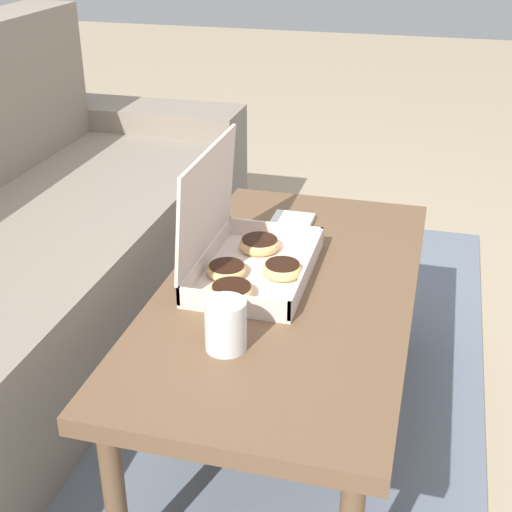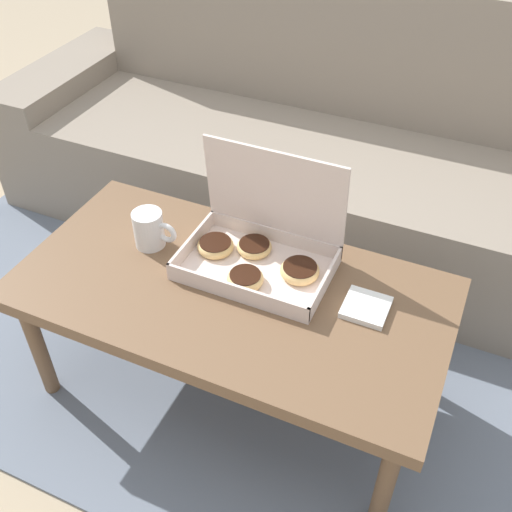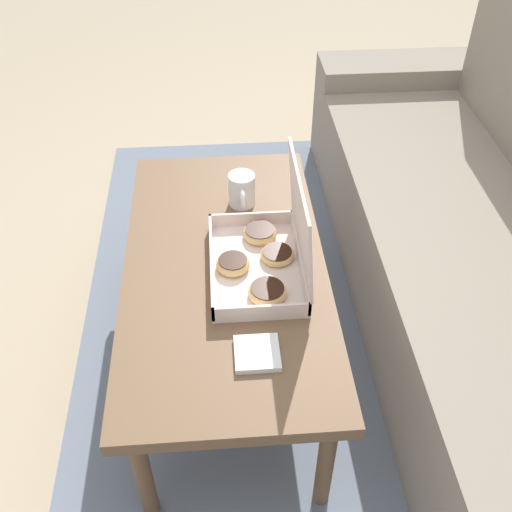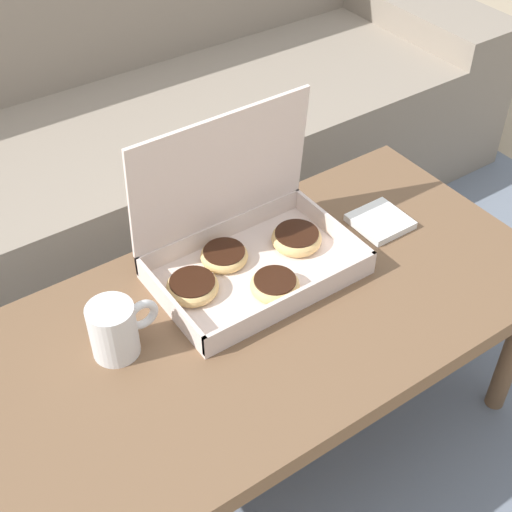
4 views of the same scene
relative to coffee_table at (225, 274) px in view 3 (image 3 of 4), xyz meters
name	(u,v)px [view 3 (image 3 of 4)]	position (x,y,z in m)	size (l,w,h in m)	color
ground_plane	(262,356)	(0.00, 0.11, -0.39)	(12.00, 12.00, 0.00)	tan
area_rug	(350,350)	(0.00, 0.41, -0.39)	(2.70, 1.82, 0.01)	slate
coffee_table	(225,274)	(0.00, 0.00, 0.00)	(1.13, 0.58, 0.43)	brown
pastry_box	(267,253)	(0.03, 0.12, 0.10)	(0.39, 0.26, 0.31)	silver
coffee_mug	(242,190)	(-0.28, 0.07, 0.10)	(0.13, 0.08, 0.11)	white
napkin_stack	(257,353)	(0.34, 0.07, 0.05)	(0.11, 0.11, 0.02)	white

